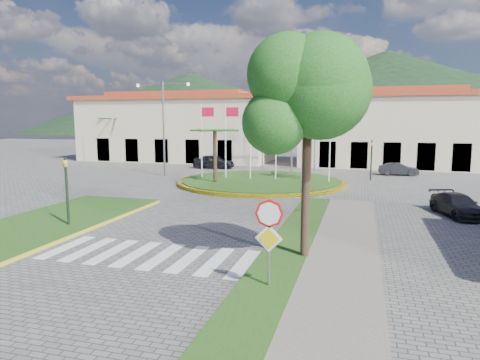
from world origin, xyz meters
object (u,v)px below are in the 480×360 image
(stop_sign, at_px, (269,230))
(car_side_right, at_px, (458,205))
(white_van, at_px, (222,159))
(car_dark_b, at_px, (398,169))
(deciduous_tree, at_px, (307,108))
(roundabout_island, at_px, (261,181))
(car_dark_a, at_px, (214,161))

(stop_sign, height_order, car_side_right, stop_sign)
(white_van, xyz_separation_m, car_dark_b, (17.86, -4.86, -0.04))
(deciduous_tree, distance_m, car_dark_b, 25.94)
(car_dark_b, relative_size, car_side_right, 0.87)
(roundabout_island, xyz_separation_m, car_dark_a, (-6.89, 8.75, 0.52))
(white_van, bearing_deg, car_dark_b, -113.74)
(stop_sign, xyz_separation_m, car_side_right, (7.10, 12.03, -1.24))
(car_dark_b, bearing_deg, stop_sign, 163.53)
(deciduous_tree, distance_m, car_dark_a, 28.92)
(car_side_right, bearing_deg, stop_sign, -137.34)
(stop_sign, relative_size, deciduous_tree, 0.39)
(car_side_right, bearing_deg, car_dark_a, 121.63)
(roundabout_island, height_order, stop_sign, roundabout_island)
(car_dark_b, bearing_deg, deciduous_tree, 163.55)
(stop_sign, distance_m, deciduous_tree, 4.59)
(white_van, height_order, car_dark_b, white_van)
(car_dark_b, bearing_deg, white_van, 69.35)
(car_dark_a, bearing_deg, car_dark_b, -96.49)
(white_van, bearing_deg, car_side_right, -145.55)
(roundabout_island, relative_size, car_dark_a, 3.14)
(car_dark_a, bearing_deg, car_side_right, -135.77)
(white_van, relative_size, car_dark_b, 1.28)
(roundabout_island, bearing_deg, car_dark_b, 37.85)
(deciduous_tree, bearing_deg, car_side_right, 54.16)
(roundabout_island, relative_size, white_van, 3.01)
(roundabout_island, bearing_deg, car_dark_a, 128.24)
(deciduous_tree, relative_size, car_dark_b, 2.06)
(roundabout_island, distance_m, stop_sign, 20.69)
(roundabout_island, xyz_separation_m, stop_sign, (4.90, -20.04, 1.62))
(roundabout_island, height_order, car_dark_a, roundabout_island)
(white_van, height_order, car_dark_a, car_dark_a)
(stop_sign, height_order, car_dark_b, stop_sign)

